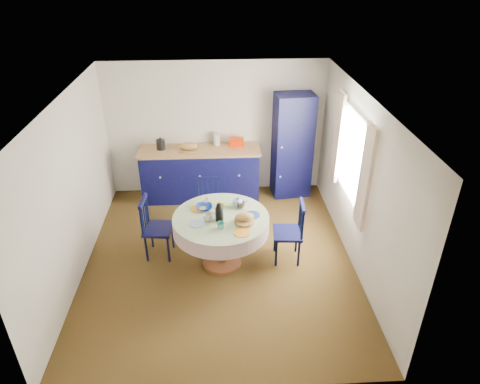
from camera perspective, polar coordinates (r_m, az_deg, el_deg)
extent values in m
plane|color=black|center=(6.64, -2.75, -8.90)|extent=(4.50, 4.50, 0.00)
plane|color=white|center=(5.45, -3.38, 12.16)|extent=(4.50, 4.50, 0.00)
cube|color=silver|center=(7.99, -3.24, 8.40)|extent=(4.00, 0.02, 2.50)
cube|color=silver|center=(6.28, -21.61, 0.02)|extent=(0.02, 4.50, 2.50)
cube|color=silver|center=(6.27, 15.56, 1.08)|extent=(0.02, 4.50, 2.50)
plane|color=white|center=(6.41, 15.05, 4.32)|extent=(0.00, 1.20, 1.20)
cube|color=silver|center=(5.78, 16.35, 1.79)|extent=(0.05, 0.34, 1.45)
cube|color=silver|center=(6.98, 12.87, 7.15)|extent=(0.05, 0.34, 1.45)
cube|color=black|center=(8.05, -5.28, 2.41)|extent=(2.15, 0.65, 0.94)
cube|color=#A4884A|center=(7.84, -5.44, 5.61)|extent=(2.21, 0.69, 0.04)
cube|color=#A51E00|center=(7.88, -0.46, 6.68)|extent=(0.26, 0.14, 0.16)
cube|color=#A4884A|center=(7.77, -6.87, 5.56)|extent=(0.34, 0.24, 0.02)
ellipsoid|color=#B18F45|center=(7.74, -6.90, 6.07)|extent=(0.31, 0.20, 0.13)
cylinder|color=silver|center=(7.93, -3.17, 7.03)|extent=(0.12, 0.12, 0.22)
cube|color=black|center=(7.98, 6.98, 6.10)|extent=(0.73, 0.55, 1.96)
cylinder|color=white|center=(7.68, 5.40, 6.00)|extent=(0.04, 0.02, 0.04)
cylinder|color=white|center=(7.93, 5.20, 2.11)|extent=(0.04, 0.02, 0.04)
cylinder|color=brown|center=(6.54, -2.42, -9.31)|extent=(0.57, 0.57, 0.05)
cylinder|color=brown|center=(6.31, -2.49, -6.57)|extent=(0.12, 0.12, 0.76)
cylinder|color=brown|center=(6.08, -2.57, -3.56)|extent=(1.31, 1.31, 0.03)
cylinder|color=white|center=(6.13, -2.55, -4.30)|extent=(1.37, 1.37, 0.22)
cylinder|color=beige|center=(6.07, -2.58, -3.39)|extent=(1.37, 1.37, 0.01)
cylinder|color=#819EAE|center=(5.94, -5.75, -4.21)|extent=(0.22, 0.22, 0.01)
cylinder|color=orange|center=(5.72, 0.24, -5.47)|extent=(0.22, 0.22, 0.01)
cylinder|color=navy|center=(6.10, 1.65, -3.08)|extent=(0.22, 0.22, 0.01)
cylinder|color=#8DC577|center=(6.38, -1.96, -1.44)|extent=(0.22, 0.22, 0.01)
cylinder|color=orange|center=(6.27, -5.58, -2.21)|extent=(0.22, 0.22, 0.01)
cylinder|color=#A67842|center=(5.92, 0.59, -3.96)|extent=(0.28, 0.28, 0.05)
ellipsoid|color=#B18F45|center=(5.87, 0.60, -3.31)|extent=(0.26, 0.16, 0.11)
cube|color=silver|center=(6.16, -3.56, -2.59)|extent=(0.10, 0.07, 0.04)
cylinder|color=black|center=(6.54, -9.52, -7.55)|extent=(0.04, 0.04, 0.45)
cylinder|color=black|center=(6.82, -8.95, -5.77)|extent=(0.04, 0.04, 0.45)
cylinder|color=black|center=(6.61, -12.37, -7.40)|extent=(0.04, 0.04, 0.45)
cylinder|color=black|center=(6.89, -11.69, -5.65)|extent=(0.04, 0.04, 0.45)
cube|color=black|center=(6.57, -10.83, -4.86)|extent=(0.46, 0.48, 0.04)
cylinder|color=black|center=(6.34, -13.02, -3.82)|extent=(0.04, 0.04, 0.50)
cylinder|color=black|center=(6.63, -12.29, -2.14)|extent=(0.04, 0.04, 0.50)
cube|color=black|center=(6.37, -12.87, -1.22)|extent=(0.08, 0.40, 0.06)
cylinder|color=black|center=(6.42, -12.82, -3.57)|extent=(0.02, 0.02, 0.42)
cylinder|color=black|center=(6.49, -12.62, -3.12)|extent=(0.02, 0.02, 0.42)
cylinder|color=black|center=(6.57, -12.43, -2.68)|extent=(0.02, 0.02, 0.42)
cylinder|color=black|center=(7.10, -5.48, -4.15)|extent=(0.03, 0.03, 0.41)
cylinder|color=black|center=(7.10, -2.88, -4.05)|extent=(0.03, 0.03, 0.41)
cylinder|color=black|center=(7.35, -5.47, -2.85)|extent=(0.03, 0.03, 0.41)
cylinder|color=black|center=(7.35, -2.96, -2.75)|extent=(0.03, 0.03, 0.41)
cube|color=black|center=(7.10, -4.26, -1.93)|extent=(0.40, 0.39, 0.04)
cylinder|color=black|center=(7.14, -5.64, 0.28)|extent=(0.03, 0.03, 0.45)
cylinder|color=black|center=(7.14, -3.06, 0.38)|extent=(0.03, 0.03, 0.45)
cube|color=black|center=(7.04, -4.41, 1.81)|extent=(0.36, 0.05, 0.06)
cylinder|color=black|center=(7.15, -5.02, 0.17)|extent=(0.02, 0.02, 0.38)
cylinder|color=black|center=(7.15, -4.34, 0.20)|extent=(0.02, 0.02, 0.38)
cylinder|color=black|center=(7.15, -3.66, 0.23)|extent=(0.02, 0.02, 0.38)
cylinder|color=black|center=(6.68, 4.69, -6.29)|extent=(0.04, 0.04, 0.45)
cylinder|color=black|center=(6.40, 4.85, -8.14)|extent=(0.04, 0.04, 0.45)
cylinder|color=black|center=(6.71, 7.54, -6.29)|extent=(0.04, 0.04, 0.45)
cylinder|color=black|center=(6.43, 7.84, -8.13)|extent=(0.04, 0.04, 0.45)
cube|color=black|center=(6.41, 6.35, -5.45)|extent=(0.45, 0.47, 0.04)
cylinder|color=black|center=(6.44, 8.01, -2.72)|extent=(0.04, 0.04, 0.50)
cylinder|color=black|center=(6.15, 8.34, -4.48)|extent=(0.04, 0.04, 0.50)
cube|color=black|center=(6.17, 8.32, -1.80)|extent=(0.07, 0.40, 0.06)
cylinder|color=black|center=(6.38, 8.07, -3.28)|extent=(0.02, 0.02, 0.42)
cylinder|color=black|center=(6.30, 8.16, -3.74)|extent=(0.02, 0.02, 0.42)
cylinder|color=black|center=(6.23, 8.25, -4.21)|extent=(0.02, 0.02, 0.42)
imported|color=silver|center=(5.98, -4.35, -3.38)|extent=(0.13, 0.13, 0.10)
imported|color=#317B6C|center=(5.80, -2.57, -4.50)|extent=(0.11, 0.11, 0.10)
imported|color=black|center=(6.25, 0.08, -1.71)|extent=(0.13, 0.13, 0.10)
imported|color=silver|center=(6.35, -4.58, -1.29)|extent=(0.10, 0.10, 0.09)
imported|color=navy|center=(6.25, -4.78, -2.07)|extent=(0.23, 0.23, 0.06)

